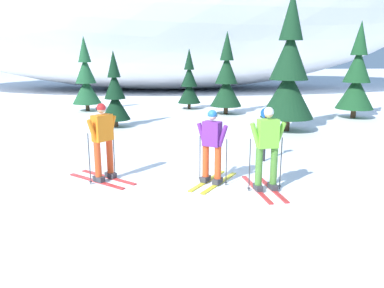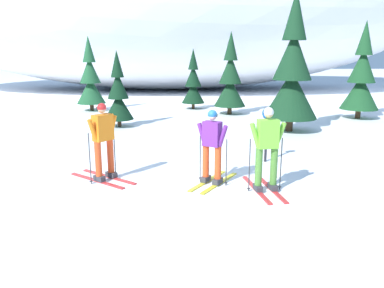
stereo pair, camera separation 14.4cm
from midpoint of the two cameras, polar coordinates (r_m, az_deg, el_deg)
The scene contains 11 objects.
ground_plane at distance 9.06m, azimuth -0.11°, elevation -5.48°, with size 120.00×120.00×0.00m, color white.
skier_purple_jacket at distance 8.67m, azimuth 2.49°, elevation -0.33°, with size 1.26×1.62×1.70m.
skier_orange_jacket at distance 9.09m, azimuth -13.44°, elevation 0.53°, with size 1.68×1.51×1.82m.
skier_lime_jacket at distance 8.32m, azimuth 10.49°, elevation -0.51°, with size 0.81×1.80×1.83m.
pine_tree_far_left at distance 20.44m, azimuth -15.53°, elevation 9.05°, with size 1.43×1.43×3.72m.
pine_tree_left at distance 15.69m, azimuth -11.53°, elevation 7.00°, with size 1.16×1.16×3.01m.
pine_tree_center_left at distance 20.45m, azimuth -0.62°, elevation 8.83°, with size 1.20×1.20×3.12m.
pine_tree_center_right at distance 18.73m, azimuth 4.86°, elevation 9.35°, with size 1.50×1.50×3.89m.
pine_tree_right at distance 14.96m, azimuth 13.77°, elevation 9.98°, with size 1.97×1.97×5.11m.
pine_tree_far_right at distance 18.94m, azimuth 22.85°, elevation 8.90°, with size 1.65×1.65×4.27m.
trail_marker_post at distance 10.65m, azimuth 10.30°, elevation 1.85°, with size 0.28×0.07×1.48m.
Camera 1 is at (-0.63, -8.55, 2.93)m, focal length 36.28 mm.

